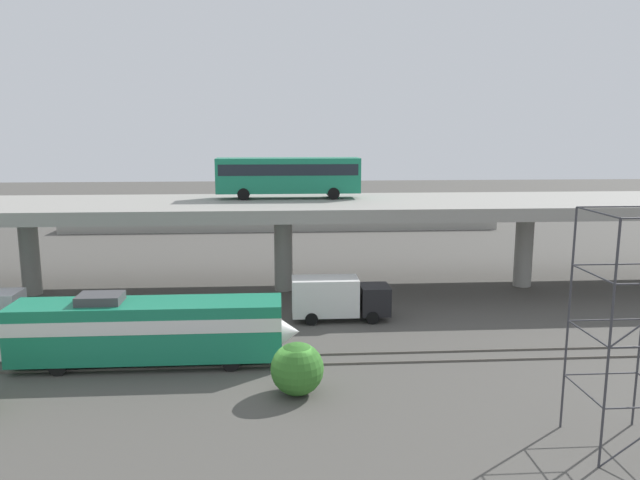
% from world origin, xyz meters
% --- Properties ---
extents(ground_plane, '(260.00, 260.00, 0.00)m').
position_xyz_m(ground_plane, '(0.00, 0.00, 0.00)').
color(ground_plane, '#4C4944').
extents(rail_strip_near, '(110.00, 0.12, 0.12)m').
position_xyz_m(rail_strip_near, '(0.00, 3.24, 0.06)').
color(rail_strip_near, '#59544C').
rests_on(rail_strip_near, ground_plane).
extents(rail_strip_far, '(110.00, 0.12, 0.12)m').
position_xyz_m(rail_strip_far, '(0.00, 4.76, 0.06)').
color(rail_strip_far, '#59544C').
rests_on(rail_strip_far, ground_plane).
extents(train_locomotive, '(16.02, 3.04, 4.18)m').
position_xyz_m(train_locomotive, '(-6.99, 4.00, 2.19)').
color(train_locomotive, '#197A56').
rests_on(train_locomotive, ground_plane).
extents(highway_overpass, '(96.00, 11.99, 7.45)m').
position_xyz_m(highway_overpass, '(-0.00, 20.00, 6.73)').
color(highway_overpass, gray).
rests_on(highway_overpass, ground_plane).
extents(transit_bus_on_overpass, '(12.00, 2.68, 3.40)m').
position_xyz_m(transit_bus_on_overpass, '(0.49, 21.98, 9.51)').
color(transit_bus_on_overpass, '#197A56').
rests_on(transit_bus_on_overpass, highway_overpass).
extents(service_truck_east, '(6.80, 2.46, 3.04)m').
position_xyz_m(service_truck_east, '(3.71, 11.53, 1.64)').
color(service_truck_east, black).
rests_on(service_truck_east, ground_plane).
extents(scaffolding_tower, '(3.45, 3.45, 10.04)m').
position_xyz_m(scaffolding_tower, '(13.90, -6.57, 5.38)').
color(scaffolding_tower, '#38383D').
rests_on(scaffolding_tower, ground_plane).
extents(pier_parking_lot, '(57.38, 11.60, 1.35)m').
position_xyz_m(pier_parking_lot, '(0.00, 55.00, 0.67)').
color(pier_parking_lot, gray).
rests_on(pier_parking_lot, ground_plane).
extents(parked_car_0, '(4.37, 1.92, 1.50)m').
position_xyz_m(parked_car_0, '(0.39, 54.43, 2.12)').
color(parked_car_0, '#B7B7BC').
rests_on(parked_car_0, pier_parking_lot).
extents(parked_car_1, '(4.29, 1.82, 1.50)m').
position_xyz_m(parked_car_1, '(6.54, 52.97, 2.12)').
color(parked_car_1, maroon).
rests_on(parked_car_1, pier_parking_lot).
extents(parked_car_2, '(4.49, 1.86, 1.50)m').
position_xyz_m(parked_car_2, '(-8.56, 56.80, 2.12)').
color(parked_car_2, maroon).
rests_on(parked_car_2, pier_parking_lot).
extents(parked_car_3, '(4.22, 2.00, 1.50)m').
position_xyz_m(parked_car_3, '(12.10, 55.68, 2.12)').
color(parked_car_3, '#0C4C26').
rests_on(parked_car_3, pier_parking_lot).
extents(parked_car_4, '(4.47, 1.90, 1.50)m').
position_xyz_m(parked_car_4, '(-19.39, 55.75, 2.12)').
color(parked_car_4, silver).
rests_on(parked_car_4, pier_parking_lot).
extents(parked_car_5, '(4.66, 1.98, 1.50)m').
position_xyz_m(parked_car_5, '(17.92, 53.53, 2.12)').
color(parked_car_5, '#515459').
rests_on(parked_car_5, pier_parking_lot).
extents(parked_car_6, '(4.26, 1.96, 1.50)m').
position_xyz_m(parked_car_6, '(-17.75, 53.39, 2.12)').
color(parked_car_6, '#B7B7BC').
rests_on(parked_car_6, pier_parking_lot).
extents(harbor_water, '(140.00, 36.00, 0.01)m').
position_xyz_m(harbor_water, '(0.00, 78.00, 0.00)').
color(harbor_water, '#2D5170').
rests_on(harbor_water, ground_plane).
extents(shrub_right, '(2.70, 2.70, 2.70)m').
position_xyz_m(shrub_right, '(0.52, -0.52, 1.35)').
color(shrub_right, '#337127').
rests_on(shrub_right, ground_plane).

